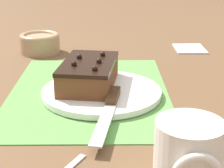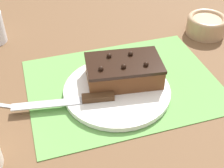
{
  "view_description": "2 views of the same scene",
  "coord_description": "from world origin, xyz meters",
  "px_view_note": "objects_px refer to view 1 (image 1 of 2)",
  "views": [
    {
      "loc": [
        0.76,
        0.04,
        0.3
      ],
      "look_at": [
        0.06,
        0.05,
        0.04
      ],
      "focal_mm": 60.0,
      "sensor_mm": 36.0,
      "label": 1
    },
    {
      "loc": [
        0.2,
        0.56,
        0.49
      ],
      "look_at": [
        0.04,
        0.05,
        0.05
      ],
      "focal_mm": 50.0,
      "sensor_mm": 36.0,
      "label": 2
    }
  ],
  "objects_px": {
    "cake_plate": "(102,92)",
    "coffee_mug": "(188,155)",
    "serving_knife": "(110,104)",
    "small_bowl": "(40,42)",
    "chocolate_cake": "(88,74)"
  },
  "relations": [
    {
      "from": "cake_plate",
      "to": "coffee_mug",
      "type": "distance_m",
      "value": 0.34
    },
    {
      "from": "serving_knife",
      "to": "small_bowl",
      "type": "height_order",
      "value": "small_bowl"
    },
    {
      "from": "cake_plate",
      "to": "small_bowl",
      "type": "xyz_separation_m",
      "value": [
        -0.34,
        -0.19,
        0.02
      ]
    },
    {
      "from": "chocolate_cake",
      "to": "serving_knife",
      "type": "height_order",
      "value": "chocolate_cake"
    },
    {
      "from": "serving_knife",
      "to": "small_bowl",
      "type": "xyz_separation_m",
      "value": [
        -0.43,
        -0.21,
        0.01
      ]
    },
    {
      "from": "chocolate_cake",
      "to": "coffee_mug",
      "type": "relative_size",
      "value": 1.89
    },
    {
      "from": "small_bowl",
      "to": "cake_plate",
      "type": "bearing_deg",
      "value": 28.63
    },
    {
      "from": "serving_knife",
      "to": "small_bowl",
      "type": "relative_size",
      "value": 1.96
    },
    {
      "from": "cake_plate",
      "to": "chocolate_cake",
      "type": "distance_m",
      "value": 0.05
    },
    {
      "from": "coffee_mug",
      "to": "chocolate_cake",
      "type": "bearing_deg",
      "value": -156.19
    },
    {
      "from": "cake_plate",
      "to": "small_bowl",
      "type": "height_order",
      "value": "small_bowl"
    },
    {
      "from": "cake_plate",
      "to": "chocolate_cake",
      "type": "xyz_separation_m",
      "value": [
        -0.02,
        -0.03,
        0.03
      ]
    },
    {
      "from": "chocolate_cake",
      "to": "coffee_mug",
      "type": "height_order",
      "value": "coffee_mug"
    },
    {
      "from": "serving_knife",
      "to": "small_bowl",
      "type": "bearing_deg",
      "value": -55.7
    },
    {
      "from": "coffee_mug",
      "to": "small_bowl",
      "type": "bearing_deg",
      "value": -155.01
    }
  ]
}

